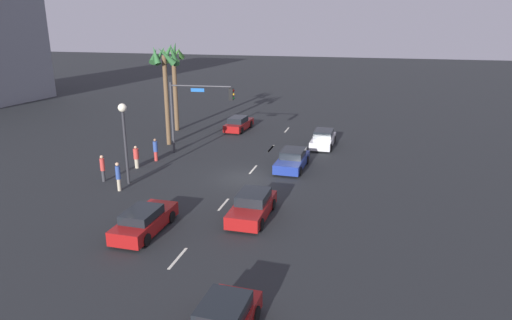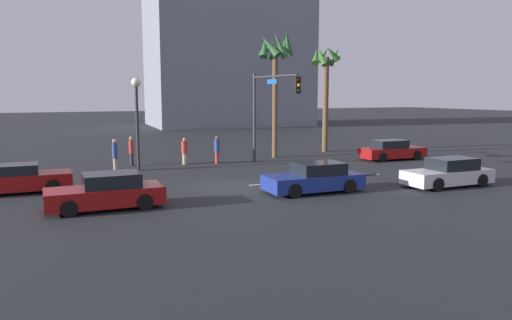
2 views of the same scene
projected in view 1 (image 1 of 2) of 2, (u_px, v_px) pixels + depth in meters
ground_plane at (246, 178)px, 31.82m from camera, size 220.00×220.00×0.00m
lane_stripe_1 at (178, 258)px, 21.10m from camera, size 2.04×0.14×0.01m
lane_stripe_2 at (224, 204)px, 27.24m from camera, size 1.87×0.14×0.01m
lane_stripe_3 at (253, 170)px, 33.59m from camera, size 2.01×0.14×0.01m
lane_stripe_4 at (271, 149)px, 39.07m from camera, size 2.26×0.14×0.01m
lane_stripe_5 at (271, 149)px, 38.98m from camera, size 2.01×0.14×0.01m
lane_stripe_6 at (287, 130)px, 45.68m from camera, size 2.15×0.14×0.01m
car_0 at (144, 221)px, 23.55m from camera, size 4.53×1.87×1.33m
car_2 at (323, 139)px, 39.67m from camera, size 4.57×1.93×1.39m
car_3 at (292, 160)px, 33.77m from camera, size 4.62×2.07×1.37m
car_4 at (252, 206)px, 25.36m from camera, size 4.51×1.97×1.41m
car_5 at (239, 124)px, 45.50m from camera, size 4.68×1.96×1.37m
traffic_signal at (194, 106)px, 36.45m from camera, size 0.69×5.32×5.84m
streetlamp at (124, 127)px, 29.61m from camera, size 0.56×0.56×5.47m
pedestrian_0 at (118, 175)px, 29.16m from camera, size 0.41×0.41×1.92m
pedestrian_1 at (155, 149)px, 35.43m from camera, size 0.50×0.50×1.79m
pedestrian_2 at (136, 157)px, 33.71m from camera, size 0.46×0.46×1.71m
pedestrian_3 at (103, 167)px, 30.86m from camera, size 0.44×0.44×1.86m
palm_tree_0 at (165, 65)px, 38.41m from camera, size 2.74×2.69×8.95m
palm_tree_1 at (174, 69)px, 43.79m from camera, size 2.44×2.30×8.27m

